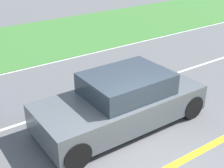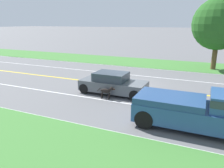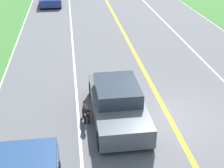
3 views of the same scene
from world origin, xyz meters
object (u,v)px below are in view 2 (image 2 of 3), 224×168
roadside_tree_left_near (219,24)px  dog (107,91)px  ego_car (113,84)px  pickup_truck (201,110)px

roadside_tree_left_near → dog: bearing=-26.1°
dog → ego_car: bearing=-179.0°
ego_car → pickup_truck: size_ratio=0.83×
dog → pickup_truck: pickup_truck is taller
ego_car → dog: 1.22m
pickup_truck → ego_car: bearing=-119.4°
ego_car → dog: bearing=6.0°
ego_car → pickup_truck: pickup_truck is taller
dog → roadside_tree_left_near: (-12.39, 6.07, 3.93)m
dog → pickup_truck: 5.86m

